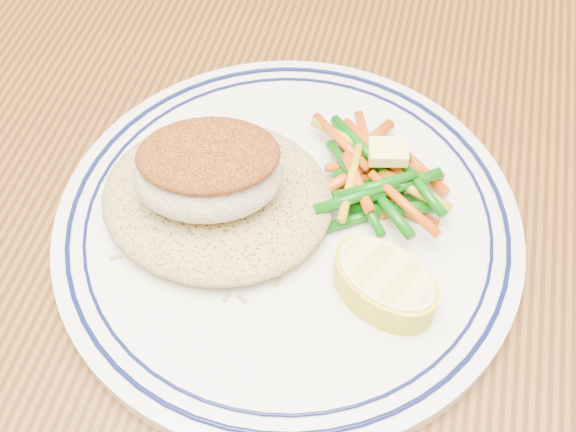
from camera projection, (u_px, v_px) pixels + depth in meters
The scene contains 7 objects.
dining_table at pixel (291, 302), 0.56m from camera, with size 1.50×0.90×0.75m.
plate at pixel (288, 225), 0.47m from camera, with size 0.30×0.30×0.02m.
rice_pilaf at pixel (217, 195), 0.46m from camera, with size 0.15×0.13×0.03m, color #A58D52.
fish_fillet at pixel (208, 171), 0.43m from camera, with size 0.11×0.09×0.05m.
vegetable_pile at pixel (374, 177), 0.47m from camera, with size 0.10×0.10×0.03m.
butter_pat at pixel (388, 152), 0.46m from camera, with size 0.02×0.02×0.01m, color #FFF17C.
lemon_wedge at pixel (384, 283), 0.42m from camera, with size 0.08×0.08×0.03m.
Camera 1 is at (0.06, -0.27, 1.14)m, focal length 45.00 mm.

